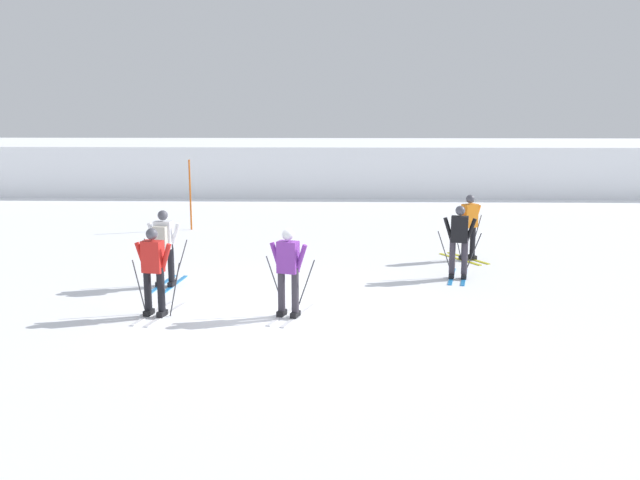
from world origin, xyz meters
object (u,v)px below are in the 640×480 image
skier_red (154,270)px  skier_white (164,245)px  skier_orange (469,225)px  skier_purple (288,270)px  trail_marker_pole (190,195)px  skier_black (459,240)px

skier_red → skier_white: same height
skier_orange → skier_white: (-7.19, -2.85, 0.04)m
skier_purple → trail_marker_pole: size_ratio=0.76×
skier_orange → skier_purple: size_ratio=1.00×
skier_red → trail_marker_pole: trail_marker_pole is taller
trail_marker_pole → skier_black: bearing=-39.5°
skier_purple → trail_marker_pole: 9.98m
skier_black → trail_marker_pole: bearing=140.5°
skier_white → trail_marker_pole: size_ratio=0.76×
skier_white → skier_black: same height
skier_orange → skier_red: (-6.84, -5.01, -0.00)m
skier_purple → skier_white: size_ratio=1.00×
skier_purple → skier_red: (-2.54, -0.02, 0.00)m
skier_orange → skier_red: 8.48m
skier_red → skier_orange: bearing=36.2°
skier_purple → skier_orange: bearing=49.3°
skier_purple → skier_white: (-2.89, 2.14, 0.04)m
skier_white → trail_marker_pole: 7.15m
skier_purple → skier_red: bearing=-179.5°
skier_purple → skier_white: 3.59m
skier_purple → skier_red: same height
skier_white → skier_black: bearing=7.7°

